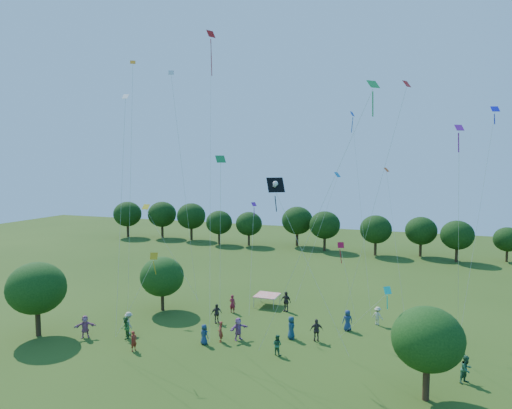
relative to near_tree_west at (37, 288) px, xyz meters
The scene contains 41 objects.
near_tree_west is the anchor object (origin of this frame).
near_tree_north 10.82m from the near_tree_west, 56.55° to the left, with size 4.10×4.10×5.10m.
near_tree_east 29.31m from the near_tree_west, ahead, with size 4.15×4.15×5.58m.
treeline 46.73m from the near_tree_west, 69.83° to the left, with size 88.01×8.77×6.77m.
tent_red_stripe 20.37m from the near_tree_west, 42.95° to the left, with size 2.20×2.20×1.10m.
tent_blue 31.67m from the near_tree_west, 17.31° to the left, with size 2.20×2.20×1.10m.
crowd_person_0 20.58m from the near_tree_west, 18.72° to the left, with size 0.89×0.48×1.80m, color navy.
crowd_person_1 15.17m from the near_tree_west, 15.62° to the left, with size 0.60×0.39×1.61m, color maroon.
crowd_person_2 32.02m from the near_tree_west, ahead, with size 0.88×0.47×1.78m, color #285F40.
crowd_person_3 29.63m from the near_tree_west, 20.59° to the left, with size 1.06×0.48×1.62m, color #B49E90.
crowd_person_4 14.75m from the near_tree_west, 32.13° to the left, with size 0.99×0.45×1.70m, color #3C3330.
crowd_person_5 16.47m from the near_tree_west, 17.40° to the left, with size 1.66×0.59×1.77m, color #9E5C9B.
crowd_person_6 25.38m from the near_tree_west, 23.07° to the left, with size 0.85×0.46×1.73m, color navy.
crowd_person_7 9.55m from the near_tree_west, ahead, with size 0.56×0.36×1.50m, color maroon.
crowd_person_8 19.71m from the near_tree_west, ahead, with size 0.74×0.40×1.50m, color #275C3C.
crowd_person_9 7.79m from the near_tree_west, 24.55° to the left, with size 1.16×0.52×1.78m, color #AFA68C.
crowd_person_10 21.45m from the near_tree_west, 37.02° to the left, with size 1.11×0.50×1.89m, color #3B312F.
crowd_person_11 4.97m from the near_tree_west, 14.83° to the left, with size 1.68×0.60×1.80m, color #A76187.
crowd_person_12 14.05m from the near_tree_west, 13.16° to the left, with size 0.77×0.42×1.56m, color navy.
crowd_person_13 16.68m from the near_tree_west, 40.83° to the left, with size 0.63×0.40×1.68m, color maroon.
crowd_person_14 7.85m from the near_tree_west, 15.50° to the left, with size 0.87×0.47×1.75m, color #2C652B.
crowd_person_15 28.30m from the near_tree_west, 25.48° to the left, with size 1.04×0.47×1.59m, color #C0BE99.
crowd_person_16 22.53m from the near_tree_west, 17.53° to the left, with size 1.04×0.47×1.77m, color #3C3130.
pirate_kite 20.96m from the near_tree_west, 11.76° to the left, with size 6.52×2.86×11.54m.
red_high_kite 21.51m from the near_tree_west, 30.74° to the left, with size 3.84×8.24×23.80m.
small_kite_0 28.65m from the near_tree_west, ahead, with size 4.59×2.19×17.68m.
small_kite_1 30.73m from the near_tree_west, 29.99° to the left, with size 2.26×3.48×12.17m.
small_kite_2 11.36m from the near_tree_west, ahead, with size 3.59×0.45×6.40m.
small_kite_3 26.84m from the near_tree_west, ahead, with size 7.85×3.60×16.88m.
small_kite_4 35.10m from the near_tree_west, 13.20° to the left, with size 2.12×2.07×16.47m.
small_kite_5 18.21m from the near_tree_west, 31.93° to the left, with size 0.93×3.25×9.15m.
small_kite_6 15.87m from the near_tree_west, 34.45° to the left, with size 0.65×3.44×20.04m.
small_kite_7 26.51m from the near_tree_west, ahead, with size 3.81×4.14×5.12m.
small_kite_8 24.65m from the near_tree_west, 21.45° to the left, with size 1.65×0.41×6.24m.
small_kite_9 13.69m from the near_tree_west, 35.26° to the left, with size 0.91×0.93×20.87m.
small_kite_10 11.67m from the near_tree_west, 64.40° to the left, with size 6.19×0.83×8.64m.
small_kite_11 17.72m from the near_tree_west, ahead, with size 0.76×0.75×13.10m.
small_kite_12 28.71m from the near_tree_west, 30.55° to the left, with size 2.65×4.30×17.19m.
small_kite_13 31.76m from the near_tree_west, ahead, with size 1.15×7.22×14.63m.
small_kite_14 12.73m from the near_tree_west, ahead, with size 0.48×1.80×17.57m.
small_kite_15 25.64m from the near_tree_west, 32.63° to the left, with size 3.65×1.97×11.77m.
Camera 1 is at (11.09, -15.69, 13.91)m, focal length 32.00 mm.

